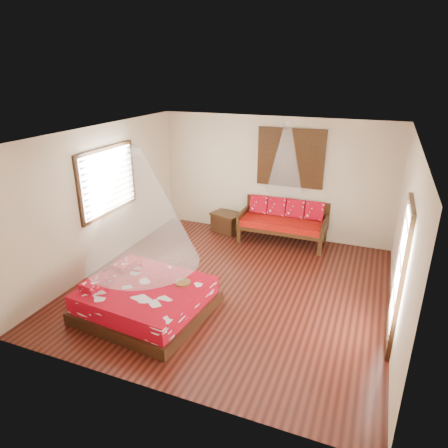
# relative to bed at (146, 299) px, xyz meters

# --- Properties ---
(room) EXTENTS (5.54, 5.54, 2.84)m
(room) POSITION_rel_bed_xyz_m (1.03, 1.31, 1.15)
(room) COLOR black
(room) RESTS_ON ground
(bed) EXTENTS (2.08, 1.92, 0.63)m
(bed) POSITION_rel_bed_xyz_m (0.00, 0.00, 0.00)
(bed) COLOR black
(bed) RESTS_ON floor
(daybed) EXTENTS (1.96, 0.87, 0.98)m
(daybed) POSITION_rel_bed_xyz_m (1.40, 3.70, 0.27)
(daybed) COLOR black
(daybed) RESTS_ON floor
(storage_chest) EXTENTS (0.81, 0.69, 0.48)m
(storage_chest) POSITION_rel_bed_xyz_m (-0.04, 3.76, -0.01)
(storage_chest) COLOR black
(storage_chest) RESTS_ON floor
(shutter_panel) EXTENTS (1.52, 0.06, 1.32)m
(shutter_panel) POSITION_rel_bed_xyz_m (1.40, 4.03, 1.65)
(shutter_panel) COLOR black
(shutter_panel) RESTS_ON wall_back
(window_left) EXTENTS (0.10, 1.74, 1.34)m
(window_left) POSITION_rel_bed_xyz_m (-1.68, 1.51, 1.45)
(window_left) COLOR black
(window_left) RESTS_ON wall_left
(glazed_door) EXTENTS (0.08, 1.02, 2.16)m
(glazed_door) POSITION_rel_bed_xyz_m (3.74, 0.71, 0.82)
(glazed_door) COLOR black
(glazed_door) RESTS_ON floor
(wine_tray) EXTENTS (0.27, 0.27, 0.22)m
(wine_tray) POSITION_rel_bed_xyz_m (0.53, 0.31, 0.31)
(wine_tray) COLOR brown
(wine_tray) RESTS_ON bed
(mosquito_net_main) EXTENTS (1.78, 1.78, 1.80)m
(mosquito_net_main) POSITION_rel_bed_xyz_m (0.02, -0.00, 1.60)
(mosquito_net_main) COLOR white
(mosquito_net_main) RESTS_ON ceiling
(mosquito_net_daybed) EXTENTS (0.78, 0.78, 1.50)m
(mosquito_net_daybed) POSITION_rel_bed_xyz_m (1.40, 3.56, 1.75)
(mosquito_net_daybed) COLOR white
(mosquito_net_daybed) RESTS_ON ceiling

